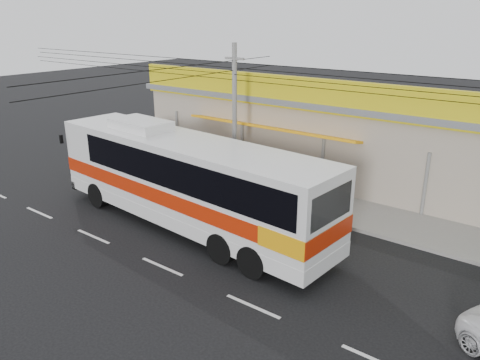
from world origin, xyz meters
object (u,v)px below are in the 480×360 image
(motorbike_red, at_px, (150,151))
(utility_pole, at_px, (234,70))
(motorbike_dark, at_px, (106,150))
(coach_bus, at_px, (190,178))

(motorbike_red, height_order, utility_pole, utility_pole)
(motorbike_red, bearing_deg, motorbike_dark, 124.79)
(coach_bus, height_order, motorbike_dark, coach_bus)
(coach_bus, relative_size, motorbike_red, 6.62)
(motorbike_dark, xyz_separation_m, utility_pole, (9.62, 0.70, 5.42))
(motorbike_dark, distance_m, utility_pole, 11.06)
(motorbike_dark, bearing_deg, coach_bus, -97.00)
(coach_bus, xyz_separation_m, utility_pole, (-1.48, 4.88, 3.77))
(coach_bus, distance_m, motorbike_dark, 11.97)
(coach_bus, bearing_deg, motorbike_red, 151.59)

